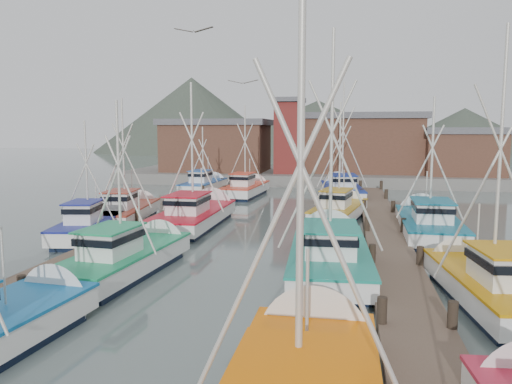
% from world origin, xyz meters
% --- Properties ---
extents(ground, '(260.00, 260.00, 0.00)m').
position_xyz_m(ground, '(0.00, 0.00, 0.00)').
color(ground, '#4B5A58').
rests_on(ground, ground).
extents(dock_left, '(2.30, 46.00, 1.50)m').
position_xyz_m(dock_left, '(-7.00, 4.04, 0.21)').
color(dock_left, brown).
rests_on(dock_left, ground).
extents(dock_right, '(2.30, 46.00, 1.50)m').
position_xyz_m(dock_right, '(7.00, 4.04, 0.21)').
color(dock_right, brown).
rests_on(dock_right, ground).
extents(quay, '(44.00, 16.00, 1.20)m').
position_xyz_m(quay, '(0.00, 37.00, 0.60)').
color(quay, slate).
rests_on(quay, ground).
extents(shed_left, '(12.72, 8.48, 6.20)m').
position_xyz_m(shed_left, '(-11.00, 35.00, 4.34)').
color(shed_left, brown).
rests_on(shed_left, quay).
extents(shed_center, '(14.84, 9.54, 6.90)m').
position_xyz_m(shed_center, '(6.00, 37.00, 4.69)').
color(shed_center, brown).
rests_on(shed_center, quay).
extents(shed_right, '(8.48, 6.36, 5.20)m').
position_xyz_m(shed_right, '(17.00, 34.00, 3.84)').
color(shed_right, brown).
rests_on(shed_right, quay).
extents(lookout_tower, '(3.60, 3.60, 8.50)m').
position_xyz_m(lookout_tower, '(-2.00, 33.00, 5.55)').
color(lookout_tower, maroon).
rests_on(lookout_tower, quay).
extents(distant_hills, '(175.00, 140.00, 42.00)m').
position_xyz_m(distant_hills, '(-12.76, 122.59, 0.00)').
color(distant_hills, '#485244').
rests_on(distant_hills, ground).
extents(boat_4, '(3.33, 8.83, 8.04)m').
position_xyz_m(boat_4, '(-4.31, -4.10, 0.68)').
color(boat_4, black).
rests_on(boat_4, ground).
extents(boat_5, '(4.51, 10.53, 11.25)m').
position_xyz_m(boat_5, '(4.14, -1.76, 0.69)').
color(boat_5, black).
rests_on(boat_5, ground).
extents(boat_6, '(3.65, 8.02, 7.21)m').
position_xyz_m(boat_6, '(-9.52, 2.18, 0.68)').
color(boat_6, black).
rests_on(boat_6, ground).
extents(boat_7, '(4.02, 8.52, 10.25)m').
position_xyz_m(boat_7, '(9.82, -5.20, 0.69)').
color(boat_7, black).
rests_on(boat_7, ground).
extents(boat_8, '(4.06, 10.18, 9.98)m').
position_xyz_m(boat_8, '(-4.73, 6.85, 0.68)').
color(boat_8, black).
rests_on(boat_8, ground).
extents(boat_9, '(4.03, 8.67, 8.62)m').
position_xyz_m(boat_9, '(4.40, 10.50, 0.68)').
color(boat_9, black).
rests_on(boat_9, ground).
extents(boat_10, '(3.62, 8.75, 8.85)m').
position_xyz_m(boat_10, '(-9.70, 7.32, 0.68)').
color(boat_10, black).
rests_on(boat_10, ground).
extents(boat_11, '(3.72, 9.93, 8.91)m').
position_xyz_m(boat_11, '(9.54, 6.62, 0.68)').
color(boat_11, black).
rests_on(boat_11, ground).
extents(boat_12, '(3.62, 8.82, 9.08)m').
position_xyz_m(boat_12, '(-4.49, 21.72, 0.68)').
color(boat_12, black).
rests_on(boat_12, ground).
extents(boat_13, '(4.50, 10.55, 11.28)m').
position_xyz_m(boat_13, '(4.20, 22.28, 0.69)').
color(boat_13, black).
rests_on(boat_13, ground).
extents(boat_14, '(3.00, 8.48, 7.11)m').
position_xyz_m(boat_14, '(-9.19, 23.87, 0.68)').
color(boat_14, black).
rests_on(boat_14, ground).
extents(gull_near, '(1.55, 0.62, 0.24)m').
position_xyz_m(gull_near, '(-0.98, -5.05, 9.87)').
color(gull_near, slate).
rests_on(gull_near, ground).
extents(gull_far, '(1.54, 0.61, 0.24)m').
position_xyz_m(gull_far, '(-0.40, 1.11, 8.50)').
color(gull_far, slate).
rests_on(gull_far, ground).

